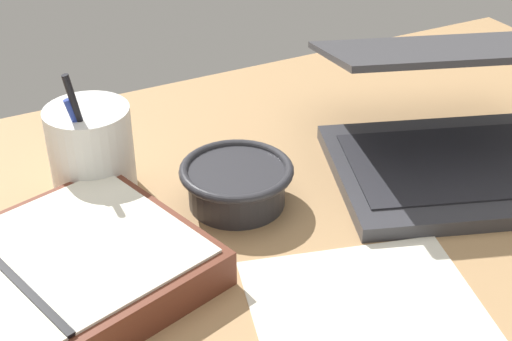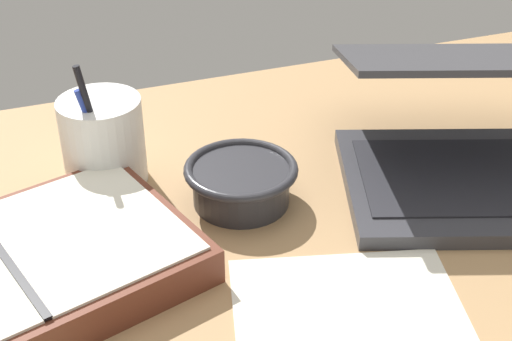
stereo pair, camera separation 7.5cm
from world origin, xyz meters
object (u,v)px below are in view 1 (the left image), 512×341
Objects in this scene: bowl at (234,183)px; pen_cup at (91,150)px; planner at (18,295)px; laptop at (453,127)px.

pen_cup reaches higher than bowl.
pen_cup reaches higher than planner.
pen_cup is at bearing 38.06° from planner.
pen_cup is 0.41× the size of planner.
planner is (-25.78, -7.07, -0.67)cm from bowl.
laptop is 2.47× the size of pen_cup.
planner is at bearing -125.68° from pen_cup.
laptop is 28.30cm from bowl.
laptop is 43.70cm from pen_cup.
bowl is at bearing -37.51° from pen_cup.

